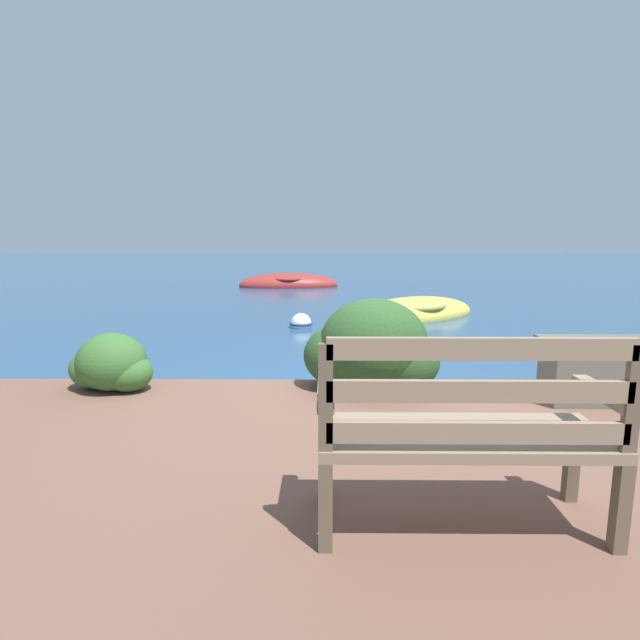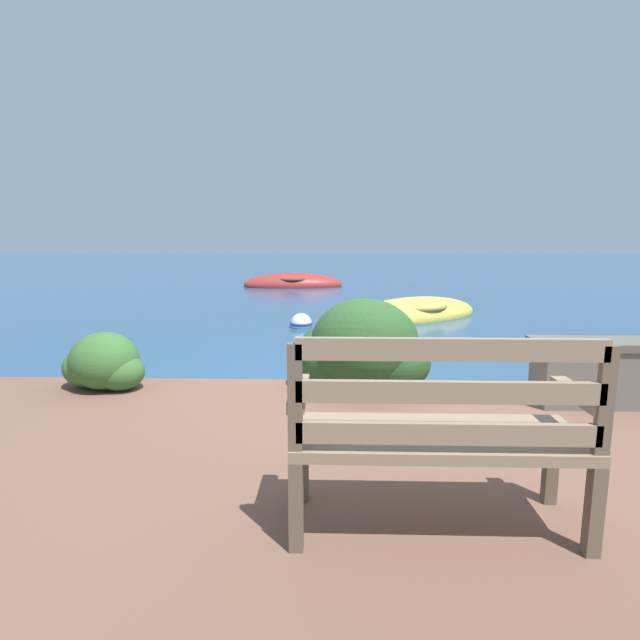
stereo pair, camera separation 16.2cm
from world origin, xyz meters
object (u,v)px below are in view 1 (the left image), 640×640
at_px(rowboat_mid, 289,285).
at_px(park_bench, 466,429).
at_px(rowboat_nearest, 412,314).
at_px(mooring_buoy, 301,324).

bearing_deg(rowboat_mid, park_bench, 93.15).
bearing_deg(rowboat_nearest, rowboat_mid, 81.21).
relative_size(park_bench, mooring_buoy, 3.29).
relative_size(rowboat_nearest, rowboat_mid, 1.03).
relative_size(rowboat_nearest, mooring_buoy, 8.00).
distance_m(park_bench, rowboat_nearest, 7.43).
distance_m(rowboat_nearest, mooring_buoy, 2.33).
height_order(rowboat_nearest, rowboat_mid, rowboat_mid).
bearing_deg(park_bench, rowboat_nearest, 85.07).
bearing_deg(park_bench, mooring_buoy, 102.50).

